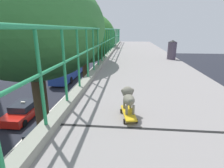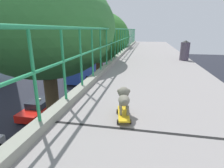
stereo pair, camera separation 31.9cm
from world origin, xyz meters
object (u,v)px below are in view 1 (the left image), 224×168
at_px(litter_bin, 172,50).
at_px(small_dog, 128,97).
at_px(city_bus, 70,66).
at_px(car_red_taxi_sixth, 23,112).
at_px(toy_skateboard, 128,113).
at_px(car_grey_fifth, 44,138).

bearing_deg(litter_bin, small_dog, -108.41).
bearing_deg(city_bus, car_red_taxi_sixth, -88.68).
xyz_separation_m(car_red_taxi_sixth, small_dog, (9.15, -10.89, 5.91)).
xyz_separation_m(car_red_taxi_sixth, litter_bin, (11.06, -5.16, 6.03)).
bearing_deg(litter_bin, toy_skateboard, -108.08).
bearing_deg(city_bus, small_dog, -69.21).
bearing_deg(litter_bin, city_bus, 120.62).
bearing_deg(toy_skateboard, city_bus, 110.74).
relative_size(toy_skateboard, litter_bin, 0.64).
distance_m(city_bus, small_dog, 27.10).
height_order(car_red_taxi_sixth, small_dog, small_dog).
distance_m(car_red_taxi_sixth, toy_skateboard, 15.38).
relative_size(car_red_taxi_sixth, litter_bin, 4.79).
bearing_deg(toy_skateboard, car_red_taxi_sixth, 129.85).
relative_size(toy_skateboard, small_dog, 1.25).
xyz_separation_m(toy_skateboard, small_dog, (-0.01, 0.08, 0.24)).
bearing_deg(car_grey_fifth, small_dog, -52.75).
bearing_deg(car_grey_fifth, city_bus, 102.68).
xyz_separation_m(car_grey_fifth, litter_bin, (7.38, -1.47, 5.98)).
distance_m(city_bus, litter_bin, 22.85).
bearing_deg(toy_skateboard, litter_bin, 71.92).
relative_size(car_grey_fifth, toy_skateboard, 8.28).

